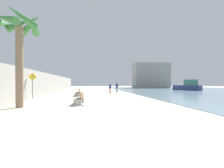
# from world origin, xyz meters

# --- Properties ---
(ground_plane) EXTENTS (120.00, 120.00, 0.00)m
(ground_plane) POSITION_xyz_m (0.00, 18.00, 0.00)
(ground_plane) COLOR beige
(seawall) EXTENTS (0.80, 64.00, 3.18)m
(seawall) POSITION_xyz_m (-7.50, 18.00, 1.59)
(seawall) COLOR #9E9E99
(seawall) RESTS_ON ground
(water_bay) EXTENTS (36.00, 68.00, 0.04)m
(water_bay) POSITION_xyz_m (24.00, 18.00, 0.02)
(water_bay) COLOR #7A99A8
(water_bay) RESTS_ON ground
(palm_tree) EXTENTS (3.06, 3.16, 6.82)m
(palm_tree) POSITION_xyz_m (-5.55, 1.65, 5.08)
(palm_tree) COLOR #7A6651
(palm_tree) RESTS_ON ground
(bench_near) EXTENTS (1.26, 2.18, 0.98)m
(bench_near) POSITION_xyz_m (-1.56, 2.77, 0.23)
(bench_near) COLOR #9E9E99
(bench_near) RESTS_ON ground
(bench_far) EXTENTS (1.12, 2.11, 0.98)m
(bench_far) POSITION_xyz_m (-2.23, 11.49, 0.23)
(bench_far) COLOR #9E9E99
(bench_far) RESTS_ON ground
(person_walking) EXTENTS (0.42, 0.39, 1.73)m
(person_walking) POSITION_xyz_m (4.09, 18.98, 1.02)
(person_walking) COLOR teal
(person_walking) RESTS_ON ground
(person_standing) EXTENTS (0.32, 0.47, 1.68)m
(person_standing) POSITION_xyz_m (2.57, 16.43, 0.98)
(person_standing) COLOR #B22D33
(person_standing) RESTS_ON ground
(boat_nearest) EXTENTS (4.42, 6.35, 2.40)m
(boat_nearest) POSITION_xyz_m (21.52, 25.36, 0.91)
(boat_nearest) COLOR navy
(boat_nearest) RESTS_ON water_bay
(pedestrian_sign) EXTENTS (0.85, 0.08, 2.76)m
(pedestrian_sign) POSITION_xyz_m (-6.60, 7.67, 1.71)
(pedestrian_sign) COLOR slate
(pedestrian_sign) RESTS_ON ground
(harbor_building) EXTENTS (12.00, 6.00, 8.46)m
(harbor_building) POSITION_xyz_m (20.39, 46.00, 4.23)
(harbor_building) COLOR gray
(harbor_building) RESTS_ON ground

